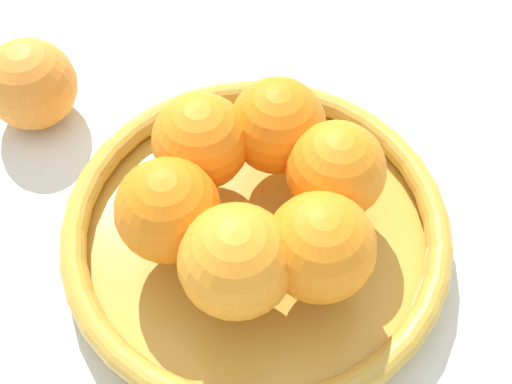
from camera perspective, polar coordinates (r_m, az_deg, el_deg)
The scene contains 4 objects.
ground_plane at distance 0.59m, azimuth 0.00°, elevation -4.24°, with size 4.00×4.00×0.00m, color silver.
fruit_bowl at distance 0.57m, azimuth 0.00°, elevation -3.27°, with size 0.31×0.31×0.04m.
orange_pile at distance 0.52m, azimuth -0.00°, elevation -0.12°, with size 0.19×0.21×0.08m.
stray_orange at distance 0.67m, azimuth -17.59°, elevation 8.22°, with size 0.08×0.08×0.08m, color orange.
Camera 1 is at (-0.22, -0.20, 0.51)m, focal length 50.00 mm.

